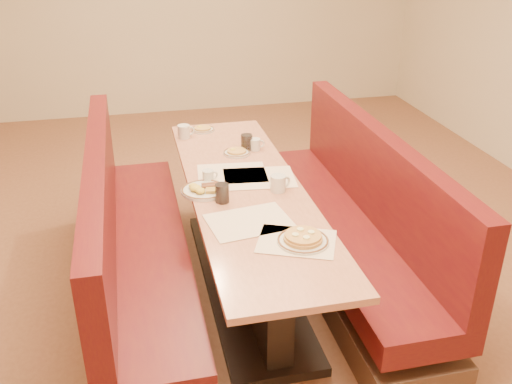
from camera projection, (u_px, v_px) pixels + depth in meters
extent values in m
plane|color=#9E6647|center=(247.00, 286.00, 3.91)|extent=(8.00, 8.00, 0.00)
cube|color=black|center=(247.00, 282.00, 3.89)|extent=(0.55, 1.88, 0.06)
cube|color=black|center=(247.00, 242.00, 3.75)|extent=(0.15, 1.75, 0.71)
cube|color=tan|center=(246.00, 190.00, 3.59)|extent=(0.70, 2.50, 0.04)
cube|color=#4C3326|center=(146.00, 287.00, 3.73)|extent=(0.55, 2.50, 0.20)
cube|color=#5D170F|center=(143.00, 252.00, 3.61)|extent=(0.55, 2.50, 0.16)
cube|color=#5D170F|center=(101.00, 202.00, 3.40)|extent=(0.12, 2.50, 0.60)
cube|color=#4C3326|center=(341.00, 262.00, 4.00)|extent=(0.55, 2.50, 0.20)
cube|color=#5D170F|center=(343.00, 228.00, 3.88)|extent=(0.55, 2.50, 0.16)
cube|color=#5D170F|center=(378.00, 175.00, 3.76)|extent=(0.12, 2.50, 0.60)
cube|color=beige|center=(249.00, 221.00, 3.18)|extent=(0.50, 0.40, 0.00)
cube|color=beige|center=(297.00, 241.00, 2.98)|extent=(0.49, 0.44, 0.00)
cube|color=beige|center=(232.00, 173.00, 3.77)|extent=(0.48, 0.38, 0.00)
cube|color=beige|center=(259.00, 178.00, 3.70)|extent=(0.49, 0.39, 0.00)
cylinder|color=beige|center=(303.00, 241.00, 2.97)|extent=(0.27, 0.27, 0.02)
torus|color=brown|center=(303.00, 240.00, 2.97)|extent=(0.27, 0.27, 0.01)
cylinder|color=#DDB24F|center=(303.00, 238.00, 2.97)|extent=(0.20, 0.20, 0.02)
cylinder|color=#DDB24F|center=(303.00, 236.00, 2.96)|extent=(0.19, 0.19, 0.02)
cylinder|color=#F8EFA2|center=(311.00, 232.00, 2.96)|extent=(0.04, 0.04, 0.01)
cylinder|color=#F8EFA2|center=(300.00, 229.00, 2.99)|extent=(0.04, 0.04, 0.01)
cylinder|color=#F8EFA2|center=(295.00, 235.00, 2.94)|extent=(0.04, 0.04, 0.01)
cylinder|color=#F8EFA2|center=(306.00, 238.00, 2.92)|extent=(0.04, 0.04, 0.01)
cylinder|color=beige|center=(204.00, 191.00, 3.52)|extent=(0.28, 0.28, 0.02)
torus|color=brown|center=(204.00, 189.00, 3.51)|extent=(0.28, 0.28, 0.01)
ellipsoid|color=gold|center=(196.00, 188.00, 3.48)|extent=(0.07, 0.07, 0.04)
ellipsoid|color=gold|center=(200.00, 191.00, 3.46)|extent=(0.06, 0.06, 0.03)
ellipsoid|color=gold|center=(193.00, 186.00, 3.52)|extent=(0.06, 0.06, 0.03)
cylinder|color=brown|center=(210.00, 186.00, 3.53)|extent=(0.10, 0.02, 0.02)
cylinder|color=brown|center=(210.00, 184.00, 3.56)|extent=(0.10, 0.02, 0.02)
cube|color=gold|center=(213.00, 190.00, 3.48)|extent=(0.09, 0.07, 0.02)
cylinder|color=beige|center=(237.00, 153.00, 4.08)|extent=(0.19, 0.19, 0.01)
torus|color=brown|center=(237.00, 152.00, 4.07)|extent=(0.19, 0.19, 0.01)
cylinder|color=gold|center=(237.00, 151.00, 4.07)|extent=(0.14, 0.14, 0.01)
ellipsoid|color=gold|center=(233.00, 150.00, 4.08)|extent=(0.04, 0.04, 0.02)
cylinder|color=beige|center=(203.00, 130.00, 4.51)|extent=(0.19, 0.19, 0.01)
torus|color=brown|center=(203.00, 129.00, 4.51)|extent=(0.18, 0.18, 0.01)
cylinder|color=gold|center=(203.00, 128.00, 4.51)|extent=(0.13, 0.13, 0.01)
ellipsoid|color=gold|center=(199.00, 127.00, 4.51)|extent=(0.04, 0.04, 0.02)
cylinder|color=beige|center=(278.00, 183.00, 3.51)|extent=(0.10, 0.10, 0.10)
torus|color=beige|center=(285.00, 182.00, 3.54)|extent=(0.07, 0.04, 0.07)
cylinder|color=black|center=(278.00, 177.00, 3.49)|extent=(0.08, 0.08, 0.01)
cylinder|color=beige|center=(208.00, 176.00, 3.64)|extent=(0.07, 0.07, 0.08)
torus|color=beige|center=(214.00, 175.00, 3.66)|extent=(0.06, 0.02, 0.05)
cylinder|color=black|center=(208.00, 171.00, 3.63)|extent=(0.06, 0.06, 0.01)
cylinder|color=beige|center=(255.00, 144.00, 4.13)|extent=(0.08, 0.08, 0.08)
torus|color=beige|center=(261.00, 144.00, 4.14)|extent=(0.06, 0.01, 0.06)
cylinder|color=black|center=(255.00, 140.00, 4.12)|extent=(0.07, 0.07, 0.01)
cylinder|color=beige|center=(184.00, 132.00, 4.35)|extent=(0.09, 0.09, 0.10)
torus|color=beige|center=(190.00, 131.00, 4.37)|extent=(0.07, 0.02, 0.07)
cylinder|color=black|center=(184.00, 126.00, 4.33)|extent=(0.08, 0.08, 0.01)
cylinder|color=black|center=(222.00, 193.00, 3.38)|extent=(0.08, 0.08, 0.11)
cylinder|color=silver|center=(222.00, 193.00, 3.38)|extent=(0.08, 0.08, 0.11)
cylinder|color=black|center=(247.00, 142.00, 4.13)|extent=(0.08, 0.08, 0.11)
cylinder|color=silver|center=(247.00, 142.00, 4.13)|extent=(0.08, 0.08, 0.11)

